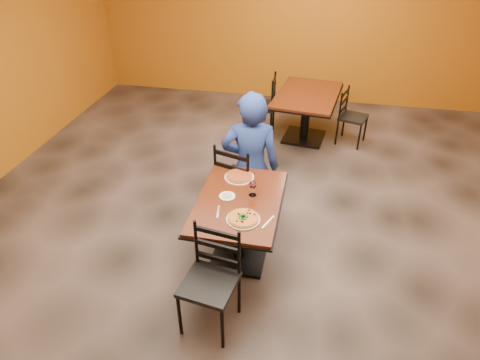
% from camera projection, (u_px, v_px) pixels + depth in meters
% --- Properties ---
extents(floor, '(7.00, 8.00, 0.01)m').
position_uv_depth(floor, '(248.00, 227.00, 4.92)').
color(floor, black).
rests_on(floor, ground).
extents(wall_back, '(7.00, 0.01, 3.00)m').
position_uv_depth(wall_back, '(291.00, 16.00, 7.37)').
color(wall_back, '#AF5F13').
rests_on(wall_back, ground).
extents(table_main, '(0.83, 1.23, 0.75)m').
position_uv_depth(table_main, '(239.00, 216.00, 4.20)').
color(table_main, '#581A0D').
rests_on(table_main, floor).
extents(table_second, '(1.08, 1.46, 0.75)m').
position_uv_depth(table_second, '(306.00, 105.00, 6.47)').
color(table_second, '#581A0D').
rests_on(table_second, floor).
extents(chair_main_near, '(0.50, 0.50, 0.96)m').
position_uv_depth(chair_main_near, '(209.00, 285.00, 3.55)').
color(chair_main_near, black).
rests_on(chair_main_near, floor).
extents(chair_main_far, '(0.56, 0.56, 0.99)m').
position_uv_depth(chair_main_far, '(240.00, 180.00, 4.86)').
color(chair_main_far, black).
rests_on(chair_main_far, floor).
extents(chair_second_left, '(0.46, 0.46, 0.99)m').
position_uv_depth(chair_second_left, '(260.00, 106.00, 6.63)').
color(chair_second_left, black).
rests_on(chair_second_left, floor).
extents(chair_second_right, '(0.48, 0.48, 0.85)m').
position_uv_depth(chair_second_right, '(353.00, 118.00, 6.43)').
color(chair_second_right, black).
rests_on(chair_second_right, floor).
extents(diner, '(0.76, 0.56, 1.47)m').
position_uv_depth(diner, '(251.00, 151.00, 4.93)').
color(diner, navy).
rests_on(diner, floor).
extents(plate_main, '(0.31, 0.31, 0.01)m').
position_uv_depth(plate_main, '(243.00, 219.00, 3.84)').
color(plate_main, white).
rests_on(plate_main, table_main).
extents(pizza_main, '(0.28, 0.28, 0.02)m').
position_uv_depth(pizza_main, '(243.00, 218.00, 3.83)').
color(pizza_main, '#9B280B').
rests_on(pizza_main, plate_main).
extents(plate_far, '(0.31, 0.31, 0.01)m').
position_uv_depth(plate_far, '(239.00, 177.00, 4.43)').
color(plate_far, white).
rests_on(plate_far, table_main).
extents(pizza_far, '(0.28, 0.28, 0.02)m').
position_uv_depth(pizza_far, '(239.00, 176.00, 4.42)').
color(pizza_far, '#AF6721').
rests_on(pizza_far, plate_far).
extents(side_plate, '(0.16, 0.16, 0.01)m').
position_uv_depth(side_plate, '(227.00, 196.00, 4.14)').
color(side_plate, white).
rests_on(side_plate, table_main).
extents(dip, '(0.09, 0.09, 0.01)m').
position_uv_depth(dip, '(227.00, 195.00, 4.14)').
color(dip, tan).
rests_on(dip, side_plate).
extents(wine_glass, '(0.08, 0.08, 0.18)m').
position_uv_depth(wine_glass, '(253.00, 188.00, 4.12)').
color(wine_glass, white).
rests_on(wine_glass, table_main).
extents(fork, '(0.04, 0.19, 0.00)m').
position_uv_depth(fork, '(218.00, 212.00, 3.94)').
color(fork, silver).
rests_on(fork, table_main).
extents(knife, '(0.09, 0.20, 0.00)m').
position_uv_depth(knife, '(268.00, 222.00, 3.81)').
color(knife, silver).
rests_on(knife, table_main).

